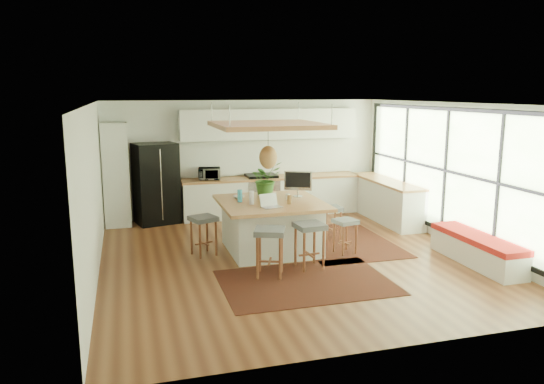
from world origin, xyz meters
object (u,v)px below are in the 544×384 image
object	(u,v)px
fridge	(156,182)
stool_near_right	(309,248)
island	(271,226)
stool_left_side	(204,236)
stool_right_back	(331,222)
island_plant	(266,182)
stool_near_left	(270,255)
monitor	(298,183)
stool_right_front	(345,234)
microwave	(209,172)
laptop	(272,201)

from	to	relation	value
fridge	stool_near_right	distance (m)	4.45
island	stool_left_side	size ratio (longest dim) A/B	2.59
fridge	stool_near_right	bearing A→B (deg)	-73.84
fridge	stool_right_back	bearing A→B (deg)	-49.41
fridge	island_plant	size ratio (longest dim) A/B	2.74
stool_near_left	monitor	size ratio (longest dim) A/B	1.47
island	stool_right_front	world-z (taller)	island
stool_near_left	monitor	distance (m)	2.06
fridge	stool_right_front	distance (m)	4.52
microwave	island_plant	world-z (taller)	island_plant
stool_near_right	stool_right_front	size ratio (longest dim) A/B	1.22
stool_near_left	monitor	world-z (taller)	monitor
stool_right_back	microwave	xyz separation A→B (m)	(-2.04, 2.30, 0.74)
island	stool_near_left	world-z (taller)	island
fridge	stool_left_side	size ratio (longest dim) A/B	2.51
stool_right_front	laptop	xyz separation A→B (m)	(-1.37, 0.03, 0.70)
stool_right_front	island_plant	size ratio (longest dim) A/B	0.97
stool_near_right	stool_left_side	world-z (taller)	stool_near_right
stool_near_left	stool_near_right	world-z (taller)	stool_near_left
island	stool_near_left	size ratio (longest dim) A/B	2.35
stool_right_front	stool_left_side	world-z (taller)	stool_left_side
island	stool_near_right	size ratio (longest dim) A/B	2.40
stool_near_right	stool_right_back	xyz separation A→B (m)	(1.00, 1.52, 0.00)
island	stool_near_left	distance (m)	1.38
stool_right_back	stool_left_side	world-z (taller)	stool_left_side
island	island_plant	xyz separation A→B (m)	(0.06, 0.58, 0.72)
stool_near_right	stool_right_front	distance (m)	1.08
stool_right_back	monitor	world-z (taller)	monitor
stool_right_back	microwave	size ratio (longest dim) A/B	1.36
stool_near_right	microwave	world-z (taller)	microwave
fridge	stool_left_side	xyz separation A→B (m)	(0.65, -2.61, -0.57)
stool_near_left	stool_left_side	xyz separation A→B (m)	(-0.85, 1.38, 0.00)
stool_near_right	monitor	distance (m)	1.65
monitor	stool_left_side	bearing A→B (deg)	-146.56
monitor	island_plant	distance (m)	0.63
microwave	island_plant	bearing A→B (deg)	-60.73
stool_right_front	laptop	distance (m)	1.54
island	microwave	bearing A→B (deg)	104.51
fridge	island_plant	xyz separation A→B (m)	(1.95, -2.09, 0.26)
stool_left_side	island_plant	distance (m)	1.62
stool_near_left	stool_left_side	bearing A→B (deg)	121.42
laptop	fridge	bearing A→B (deg)	104.57
stool_right_back	stool_left_side	distance (m)	2.60
stool_near_right	island_plant	world-z (taller)	island_plant
stool_left_side	laptop	bearing A→B (deg)	-27.33
microwave	island_plant	distance (m)	2.24
stool_near_right	stool_right_back	size ratio (longest dim) A/B	1.16
monitor	stool_near_left	bearing A→B (deg)	-95.13
fridge	stool_right_front	size ratio (longest dim) A/B	2.83
stool_right_back	fridge	bearing A→B (deg)	144.85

